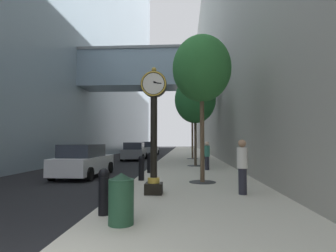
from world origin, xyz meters
TOP-DOWN VIEW (x-y plane):
  - ground_plane at (0.00, 27.00)m, footprint 110.00×110.00m
  - sidewalk_right at (2.67, 30.00)m, footprint 5.35×80.00m
  - building_block_right at (9.85, 30.00)m, footprint 9.00×80.00m
  - street_clock at (1.24, 6.14)m, footprint 0.84×0.55m
  - bollard_nearest at (0.37, 3.59)m, footprint 0.26×0.26m
  - bollard_third at (0.37, 9.13)m, footprint 0.26×0.26m
  - bollard_fourth at (0.37, 11.90)m, footprint 0.26×0.26m
  - bollard_fifth at (0.37, 14.67)m, footprint 0.26×0.26m
  - street_tree_near at (2.96, 8.74)m, footprint 2.45×2.45m
  - street_tree_mid_near at (2.96, 16.08)m, footprint 2.79×2.79m
  - street_tree_mid_far at (2.96, 23.41)m, footprint 2.94×2.94m
  - trash_bin at (0.94, 2.90)m, footprint 0.53×0.53m
  - pedestrian_walking at (3.53, 13.55)m, footprint 0.52×0.45m
  - pedestrian_by_clock at (4.08, 6.25)m, footprint 0.39×0.39m
  - car_silver_near at (-2.14, 31.82)m, footprint 2.05×4.12m
  - car_grey_mid at (-2.51, 23.20)m, footprint 2.24×4.31m
  - car_white_far at (-2.96, 11.24)m, footprint 2.09×4.70m

SIDE VIEW (x-z plane):
  - ground_plane at x=0.00m, z-range 0.00..0.00m
  - sidewalk_right at x=2.67m, z-range 0.00..0.14m
  - trash_bin at x=0.94m, z-range 0.15..1.20m
  - bollard_nearest at x=0.37m, z-range 0.17..1.23m
  - bollard_third at x=0.37m, z-range 0.17..1.23m
  - bollard_fourth at x=0.37m, z-range 0.17..1.23m
  - bollard_fifth at x=0.37m, z-range 0.17..1.23m
  - car_white_far at x=-2.96m, z-range -0.02..1.63m
  - car_grey_mid at x=-2.51m, z-range -0.03..1.65m
  - car_silver_near at x=-2.14m, z-range -0.03..1.67m
  - pedestrian_walking at x=3.53m, z-range 0.18..1.83m
  - pedestrian_by_clock at x=4.08m, z-range 0.20..1.94m
  - street_clock at x=1.24m, z-range 0.33..4.45m
  - street_tree_mid_near at x=2.96m, z-range 1.57..7.67m
  - street_tree_near at x=2.96m, z-range 1.78..7.92m
  - street_tree_mid_far at x=2.96m, z-range 1.92..8.88m
  - building_block_right at x=9.85m, z-range 0.00..27.74m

